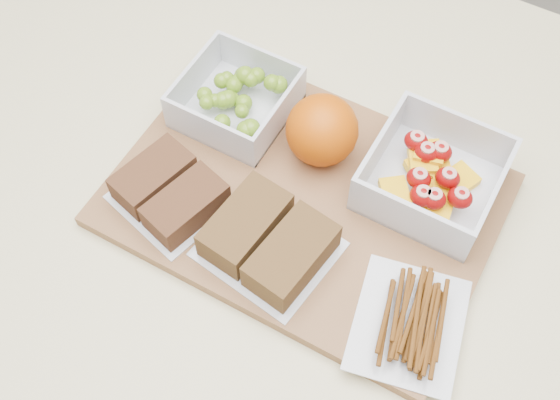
{
  "coord_description": "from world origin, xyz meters",
  "views": [
    {
      "loc": [
        0.2,
        -0.36,
        1.59
      ],
      "look_at": [
        0.0,
        -0.01,
        0.93
      ],
      "focal_mm": 45.0,
      "sensor_mm": 36.0,
      "label": 1
    }
  ],
  "objects_px": {
    "orange": "(322,130)",
    "cutting_board": "(304,200)",
    "sandwich_bag_left": "(170,192)",
    "pretzel_bag": "(410,319)",
    "sandwich_bag_center": "(268,241)",
    "fruit_container": "(432,178)",
    "grape_container": "(238,99)"
  },
  "relations": [
    {
      "from": "cutting_board",
      "to": "sandwich_bag_left",
      "type": "height_order",
      "value": "sandwich_bag_left"
    },
    {
      "from": "cutting_board",
      "to": "sandwich_bag_left",
      "type": "bearing_deg",
      "value": -148.91
    },
    {
      "from": "pretzel_bag",
      "to": "grape_container",
      "type": "bearing_deg",
      "value": 152.56
    },
    {
      "from": "sandwich_bag_left",
      "to": "grape_container",
      "type": "bearing_deg",
      "value": 89.9
    },
    {
      "from": "fruit_container",
      "to": "sandwich_bag_left",
      "type": "relative_size",
      "value": 1.0
    },
    {
      "from": "fruit_container",
      "to": "sandwich_bag_center",
      "type": "height_order",
      "value": "fruit_container"
    },
    {
      "from": "grape_container",
      "to": "sandwich_bag_left",
      "type": "bearing_deg",
      "value": -90.1
    },
    {
      "from": "fruit_container",
      "to": "sandwich_bag_left",
      "type": "xyz_separation_m",
      "value": [
        -0.25,
        -0.16,
        -0.01
      ]
    },
    {
      "from": "sandwich_bag_left",
      "to": "orange",
      "type": "bearing_deg",
      "value": 50.95
    },
    {
      "from": "sandwich_bag_center",
      "to": "grape_container",
      "type": "bearing_deg",
      "value": 130.59
    },
    {
      "from": "orange",
      "to": "sandwich_bag_center",
      "type": "height_order",
      "value": "orange"
    },
    {
      "from": "cutting_board",
      "to": "orange",
      "type": "distance_m",
      "value": 0.08
    },
    {
      "from": "fruit_container",
      "to": "sandwich_bag_center",
      "type": "distance_m",
      "value": 0.2
    },
    {
      "from": "sandwich_bag_center",
      "to": "pretzel_bag",
      "type": "distance_m",
      "value": 0.17
    },
    {
      "from": "pretzel_bag",
      "to": "cutting_board",
      "type": "bearing_deg",
      "value": 153.23
    },
    {
      "from": "sandwich_bag_center",
      "to": "orange",
      "type": "bearing_deg",
      "value": 94.67
    },
    {
      "from": "cutting_board",
      "to": "sandwich_bag_center",
      "type": "xyz_separation_m",
      "value": [
        -0.0,
        -0.08,
        0.03
      ]
    },
    {
      "from": "grape_container",
      "to": "cutting_board",
      "type": "bearing_deg",
      "value": -28.3
    },
    {
      "from": "sandwich_bag_left",
      "to": "pretzel_bag",
      "type": "bearing_deg",
      "value": -1.02
    },
    {
      "from": "orange",
      "to": "cutting_board",
      "type": "bearing_deg",
      "value": -78.41
    },
    {
      "from": "grape_container",
      "to": "orange",
      "type": "distance_m",
      "value": 0.12
    },
    {
      "from": "pretzel_bag",
      "to": "sandwich_bag_center",
      "type": "bearing_deg",
      "value": 178.38
    },
    {
      "from": "fruit_container",
      "to": "sandwich_bag_left",
      "type": "bearing_deg",
      "value": -147.56
    },
    {
      "from": "cutting_board",
      "to": "fruit_container",
      "type": "bearing_deg",
      "value": 33.21
    },
    {
      "from": "grape_container",
      "to": "pretzel_bag",
      "type": "bearing_deg",
      "value": -27.44
    },
    {
      "from": "grape_container",
      "to": "orange",
      "type": "relative_size",
      "value": 1.49
    },
    {
      "from": "grape_container",
      "to": "sandwich_bag_left",
      "type": "xyz_separation_m",
      "value": [
        -0.0,
        -0.15,
        -0.0
      ]
    },
    {
      "from": "grape_container",
      "to": "sandwich_bag_left",
      "type": "distance_m",
      "value": 0.15
    },
    {
      "from": "fruit_container",
      "to": "pretzel_bag",
      "type": "bearing_deg",
      "value": -73.74
    },
    {
      "from": "pretzel_bag",
      "to": "sandwich_bag_left",
      "type": "bearing_deg",
      "value": 178.98
    },
    {
      "from": "fruit_container",
      "to": "sandwich_bag_center",
      "type": "xyz_separation_m",
      "value": [
        -0.12,
        -0.16,
        -0.0
      ]
    },
    {
      "from": "grape_container",
      "to": "fruit_container",
      "type": "height_order",
      "value": "fruit_container"
    }
  ]
}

